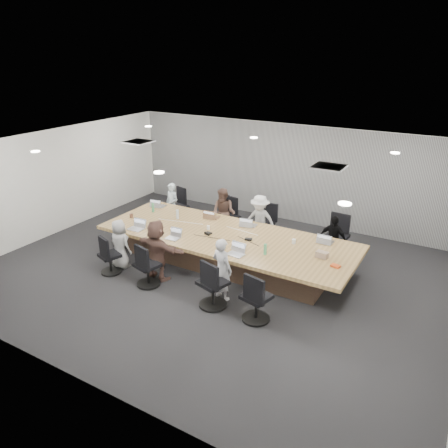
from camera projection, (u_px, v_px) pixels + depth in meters
The scene contains 40 objects.
floor at pixel (215, 272), 9.92m from camera, with size 10.00×8.00×0.00m, color black.
ceiling at pixel (214, 151), 8.88m from camera, with size 10.00×8.00×0.00m, color white.
wall_back at pixel (287, 173), 12.60m from camera, with size 10.00×2.80×0.00m, color silver.
wall_front at pixel (68, 301), 6.20m from camera, with size 10.00×2.80×0.00m, color silver.
wall_left at pixel (56, 182), 11.74m from camera, with size 8.00×2.80×0.00m, color silver.
curtain at pixel (286, 173), 12.54m from camera, with size 9.80×0.04×2.80m, color gray.
conference_table at pixel (226, 248), 10.17m from camera, with size 6.00×2.20×0.74m.
chair_0 at pixel (180, 209), 12.75m from camera, with size 0.50×0.50×0.74m, color black, non-canonical shape.
chair_1 at pixel (230, 220), 11.95m from camera, with size 0.50×0.50×0.74m, color black, non-canonical shape.
chair_2 at pixel (265, 227), 11.45m from camera, with size 0.51×0.51×0.76m, color black, non-canonical shape.
chair_3 at pixel (336, 240), 10.54m from camera, with size 0.59×0.59×0.88m, color black, non-canonical shape.
chair_4 at pixel (110, 258), 9.78m from camera, with size 0.49×0.49×0.72m, color black, non-canonical shape.
chair_5 at pixel (148, 268), 9.26m from camera, with size 0.54×0.54×0.80m, color black, non-canonical shape.
chair_6 at pixel (213, 287), 8.48m from camera, with size 0.59×0.59×0.87m, color black, non-canonical shape.
chair_7 at pixel (256, 301), 8.05m from camera, with size 0.56×0.56×0.83m, color black, non-canonical shape.
person_0 at pixel (172, 205), 12.37m from camera, with size 0.45×0.30×1.24m, color silver.
laptop_0 at pixel (160, 206), 11.88m from camera, with size 0.33×0.23×0.02m, color #B2B2B7.
person_1 at pixel (224, 213), 11.55m from camera, with size 0.66×0.51×1.35m, color #503930.
laptop_1 at pixel (213, 217), 11.09m from camera, with size 0.33×0.23×0.02m, color #8C6647.
person_2 at pixel (260, 221), 11.06m from camera, with size 0.87×0.50×1.35m, color #B2B2B2.
laptop_2 at pixel (250, 225), 10.59m from camera, with size 0.33×0.23×0.02m, color #B2B2B7.
person_3 at pixel (333, 239), 10.20m from camera, with size 0.69×0.29×1.17m, color black.
laptop_3 at pixel (326, 241), 9.70m from camera, with size 0.33×0.23×0.02m, color #B2B2B7.
person_4 at pixel (120, 244), 9.98m from camera, with size 0.57×0.37×1.16m, color #A0A0A0.
laptop_4 at pixel (135, 229), 10.35m from camera, with size 0.35×0.24×0.02m, color #B2B2B7.
person_5 at pixel (157, 250), 9.43m from camera, with size 1.27×0.41×1.37m, color brown.
laptop_5 at pixel (172, 238), 9.85m from camera, with size 0.30×0.21×0.02m, color #B2B2B7.
person_6 at pixel (222, 269), 8.68m from camera, with size 0.48×0.31×1.32m, color #ADACB2.
laptop_6 at pixel (235, 254), 9.08m from camera, with size 0.35×0.24×0.02m, color #B2B2B7.
bottle_green_left at pixel (153, 208), 11.42m from camera, with size 0.07×0.07×0.24m, color #48A368.
bottle_green_right at pixel (265, 249), 9.06m from camera, with size 0.07×0.07×0.24m, color #48A368.
bottle_clear at pixel (177, 214), 10.97m from camera, with size 0.07×0.07×0.24m, color silver.
cup_white_far at pixel (208, 228), 10.35m from camera, with size 0.07×0.07×0.09m, color white.
cup_white_near at pixel (294, 241), 9.59m from camera, with size 0.08×0.08×0.10m, color white.
mug_brown at pixel (131, 215), 11.08m from camera, with size 0.08×0.08×0.10m, color brown.
mic_left at pixel (208, 233), 10.12m from camera, with size 0.15×0.10×0.03m, color black.
mic_right at pixel (248, 239), 9.79m from camera, with size 0.16×0.11×0.03m, color black.
stapler at pixel (207, 234), 10.05m from camera, with size 0.16×0.04×0.06m, color black.
canvas_bag at pixel (322, 255), 8.95m from camera, with size 0.24×0.15×0.13m, color #997D66.
snack_packet at pixel (336, 266), 8.58m from camera, with size 0.18×0.12×0.04m, color #C84417.
Camera 1 is at (4.61, -7.48, 4.74)m, focal length 35.00 mm.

